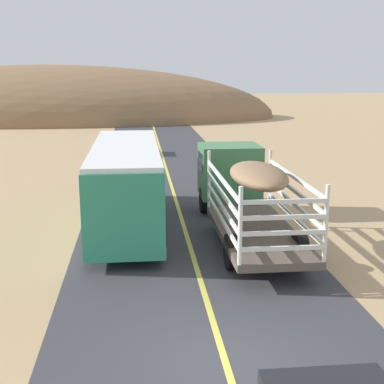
# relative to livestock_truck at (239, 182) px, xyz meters

# --- Properties ---
(ground_plane) EXTENTS (240.00, 240.00, 0.00)m
(ground_plane) POSITION_rel_livestock_truck_xyz_m (-2.14, -9.95, -1.79)
(ground_plane) COLOR tan
(road_surface) EXTENTS (8.00, 120.00, 0.02)m
(road_surface) POSITION_rel_livestock_truck_xyz_m (-2.14, -9.95, -1.78)
(road_surface) COLOR #38383D
(road_surface) RESTS_ON ground
(road_centre_line) EXTENTS (0.16, 117.60, 0.00)m
(road_centre_line) POSITION_rel_livestock_truck_xyz_m (-2.14, -9.95, -1.77)
(road_centre_line) COLOR #D8CC4C
(road_centre_line) RESTS_ON road_surface
(livestock_truck) EXTENTS (2.53, 9.70, 3.02)m
(livestock_truck) POSITION_rel_livestock_truck_xyz_m (0.00, 0.00, 0.00)
(livestock_truck) COLOR #3F7F4C
(livestock_truck) RESTS_ON road_surface
(bus) EXTENTS (2.54, 10.00, 3.21)m
(bus) POSITION_rel_livestock_truck_xyz_m (-4.35, 0.41, -0.04)
(bus) COLOR #2D8C66
(bus) RESTS_ON road_surface
(car_far) EXTENTS (1.80, 4.40, 1.46)m
(car_far) POSITION_rel_livestock_truck_xyz_m (-4.67, 18.58, -1.10)
(car_far) COLOR #8C7259
(car_far) RESTS_ON road_surface
(distant_hill) EXTENTS (56.55, 23.20, 13.01)m
(distant_hill) POSITION_rel_livestock_truck_xyz_m (-14.84, 47.56, -1.79)
(distant_hill) COLOR olive
(distant_hill) RESTS_ON ground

